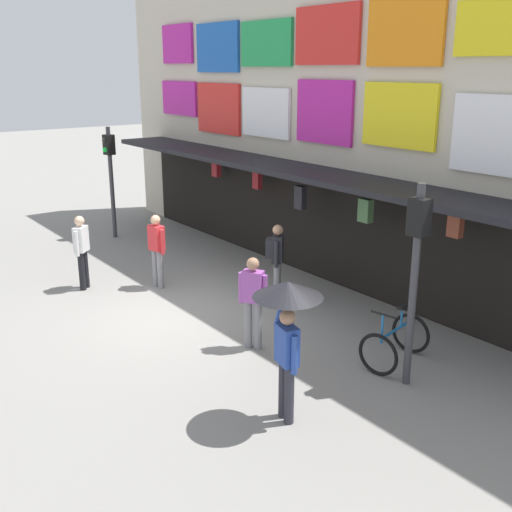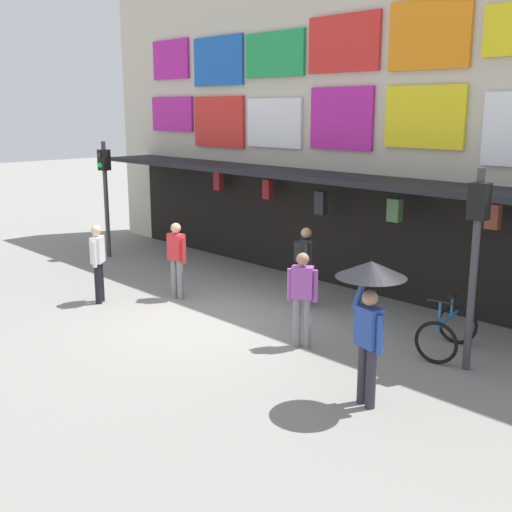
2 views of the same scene
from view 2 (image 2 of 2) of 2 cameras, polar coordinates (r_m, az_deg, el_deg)
name	(u,v)px [view 2 (image 2 of 2)]	position (r m, az deg, el deg)	size (l,w,h in m)	color
ground_plane	(206,323)	(12.39, -4.52, -6.01)	(80.00, 80.00, 0.00)	gray
shopfront	(358,113)	(15.00, 9.21, 12.61)	(18.00, 2.60, 8.00)	beige
traffic_light_near	(105,181)	(17.92, -13.47, 6.63)	(0.32, 0.34, 3.20)	#38383D
traffic_light_far	(477,238)	(10.20, 19.26, 1.57)	(0.30, 0.33, 3.20)	#38383D
bicycle_parked	(447,331)	(11.22, 16.84, -6.50)	(0.94, 1.28, 1.05)	black
pedestrian_in_black	(177,256)	(13.76, -7.18, -0.03)	(0.53, 0.27, 1.68)	gray
pedestrian_in_red	(302,294)	(10.90, 4.19, -3.46)	(0.46, 0.38, 1.68)	gray
pedestrian_with_umbrella	(370,293)	(8.65, 10.26, -3.28)	(0.96, 0.96, 2.08)	#2D2D38
pedestrian_in_yellow	(98,259)	(13.79, -14.06, -0.30)	(0.41, 0.41, 1.68)	black
pedestrian_in_green	(305,261)	(13.15, 4.40, -0.42)	(0.47, 0.47, 1.68)	gray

